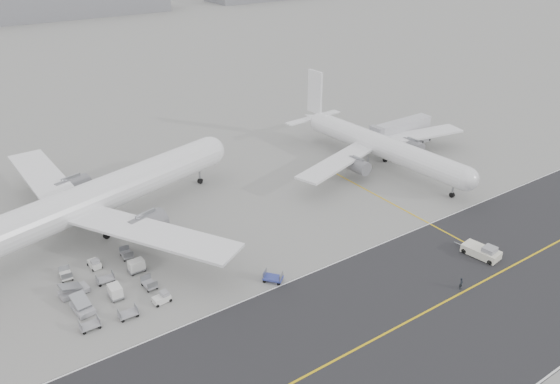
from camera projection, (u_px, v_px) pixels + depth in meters
ground at (279, 276)px, 80.05m from camera, size 700.00×700.00×0.00m
taxiway at (391, 330)px, 69.36m from camera, size 220.00×59.00×0.03m
horizon_buildings at (46, 18)px, 286.61m from camera, size 520.00×28.00×28.00m
airliner_a at (91, 199)px, 88.92m from camera, size 58.12×56.90×20.57m
airliner_b at (379, 145)px, 113.68m from camera, size 46.63×47.27×16.30m
pushback_tug at (482, 251)px, 84.25m from camera, size 3.53×7.52×2.12m
jet_bridge at (402, 128)px, 123.00m from camera, size 17.31×3.45×6.55m
gse_cluster at (111, 290)px, 76.97m from camera, size 17.75×21.50×1.95m
stray_dolly at (273, 281)px, 78.84m from camera, size 3.08×3.24×1.71m
ground_crew_a at (461, 284)px, 76.76m from camera, size 0.77×0.63×1.83m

